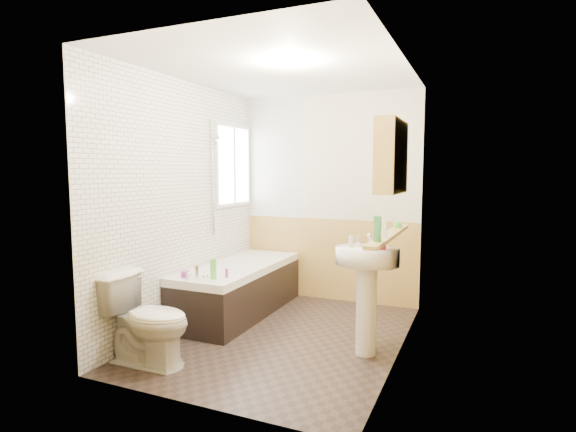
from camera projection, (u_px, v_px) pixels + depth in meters
The scene contains 26 objects.
floor at pixel (282, 336), 4.32m from camera, with size 2.80×2.80×0.00m, color black.
ceiling at pixel (281, 70), 4.07m from camera, with size 2.80×2.80×0.00m, color white.
wall_back at pixel (329, 198), 5.48m from camera, with size 2.20×0.02×2.50m, color beige.
wall_front at pixel (193, 223), 2.91m from camera, with size 2.20×0.02×2.50m, color beige.
wall_left at pixel (184, 203), 4.63m from camera, with size 0.02×2.80×2.50m, color beige.
wall_right at pixel (402, 211), 3.76m from camera, with size 0.02×2.80×2.50m, color beige.
wainscot_right at pixel (398, 298), 3.84m from camera, with size 0.01×2.80×1.00m, color tan.
wainscot_front at pixel (197, 334), 3.00m from camera, with size 2.20×0.01×1.00m, color tan.
wainscot_back at pixel (328, 259), 5.54m from camera, with size 2.20×0.01×1.00m, color tan.
tile_cladding_left at pixel (185, 204), 4.62m from camera, with size 0.01×2.80×2.50m, color white.
tile_return_back at pixel (274, 158), 5.70m from camera, with size 0.75×0.01×1.50m, color white.
window at pixel (234, 166), 5.44m from camera, with size 0.03×0.79×0.99m.
bathtub at pixel (239, 287), 5.00m from camera, with size 0.70×1.80×0.70m.
shower_riser at pixel (213, 167), 4.98m from camera, with size 0.11×0.09×1.31m.
toilet at pixel (147, 320), 3.67m from camera, with size 0.42×0.76×0.74m, color white.
sink at pixel (367, 279), 3.83m from camera, with size 0.55×0.44×1.05m.
pine_shelf at pixel (389, 235), 3.63m from camera, with size 0.10×1.38×0.03m, color tan.
medicine_cabinet at pixel (391, 157), 3.72m from camera, with size 0.17×0.67×0.61m.
foam_can at pixel (377, 229), 3.20m from camera, with size 0.06×0.06×0.19m, color #388447.
green_bottle at pixel (384, 220), 3.42m from camera, with size 0.05×0.05×0.25m, color silver.
black_jar at pixel (398, 225), 3.99m from camera, with size 0.08×0.08×0.05m, color #59C647.
soap_bottle at pixel (382, 245), 3.71m from camera, with size 0.07×0.16×0.07m, color maroon.
clear_bottle at pixel (351, 242), 3.79m from camera, with size 0.04×0.04×0.10m, color silver.
blue_gel at pixel (213, 269), 4.27m from camera, with size 0.05×0.03×0.19m, color #59C647.
cream_jar at pixel (185, 274), 4.37m from camera, with size 0.08×0.08×0.05m, color purple.
orange_bottle at pixel (227, 273), 4.35m from camera, with size 0.03×0.03×0.08m, color purple.
Camera 1 is at (1.71, -3.82, 1.58)m, focal length 28.00 mm.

